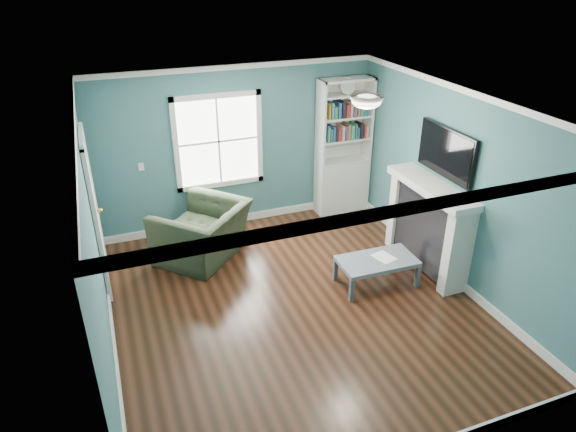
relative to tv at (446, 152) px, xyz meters
name	(u,v)px	position (x,y,z in m)	size (l,w,h in m)	color
floor	(295,304)	(-2.20, -0.20, -1.72)	(5.00, 5.00, 0.00)	black
room_walls	(296,193)	(-2.20, -0.20, -0.14)	(5.00, 5.00, 5.00)	#396870
trim	(296,220)	(-2.20, -0.20, -0.49)	(4.50, 5.00, 2.60)	white
window	(219,141)	(-2.50, 2.29, -0.27)	(1.40, 0.06, 1.50)	white
bookshelf	(342,160)	(-0.43, 2.10, -0.80)	(0.90, 0.35, 2.31)	silver
fireplace	(428,227)	(-0.12, 0.00, -1.09)	(0.44, 1.58, 1.30)	black
tv	(446,152)	(0.00, 0.00, 0.00)	(0.06, 1.10, 0.65)	black
door	(95,212)	(-4.42, 1.20, -0.65)	(0.12, 0.98, 2.17)	silver
ceiling_fixture	(367,101)	(-1.30, -0.10, 0.82)	(0.38, 0.38, 0.15)	white
light_switch	(141,167)	(-3.70, 2.28, -0.52)	(0.08, 0.01, 0.12)	white
recliner	(202,224)	(-3.03, 1.40, -1.18)	(1.24, 0.80, 1.08)	black
coffee_table	(377,262)	(-0.99, -0.14, -1.40)	(1.06, 0.60, 0.38)	#474C55
paper_sheet	(384,257)	(-0.88, -0.12, -1.34)	(0.23, 0.30, 0.00)	white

